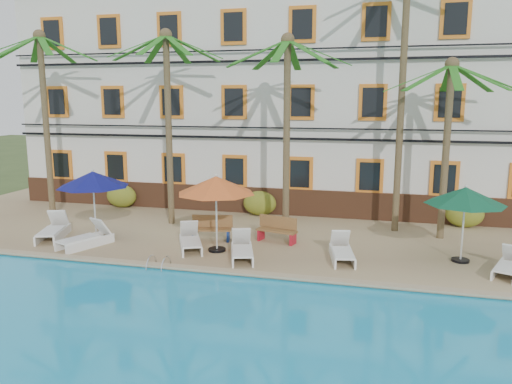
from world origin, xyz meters
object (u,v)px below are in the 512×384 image
(palm_d, at_px, (404,61))
(lounger_b, at_px, (86,238))
(bench_right, at_px, (278,229))
(umbrella_blue, at_px, (93,180))
(palm_c, at_px, (287,106))
(umbrella_red, at_px, (216,185))
(palm_a, at_px, (44,99))
(lounger_e, at_px, (342,251))
(umbrella_green, at_px, (465,196))
(lounger_f, at_px, (508,266))
(pool_ladder, at_px, (159,267))
(bench_left, at_px, (211,228))
(palm_e, at_px, (448,121))
(lounger_a, at_px, (54,230))
(lounger_c, at_px, (190,241))
(lounger_d, at_px, (242,249))
(palm_b, at_px, (168,100))

(palm_d, distance_m, lounger_b, 13.27)
(bench_right, bearing_deg, umbrella_blue, -169.27)
(palm_c, distance_m, umbrella_red, 4.24)
(lounger_b, relative_size, bench_right, 1.33)
(palm_a, relative_size, lounger_e, 4.05)
(umbrella_green, distance_m, lounger_f, 2.41)
(umbrella_green, height_order, pool_ladder, umbrella_green)
(palm_c, height_order, lounger_e, palm_c)
(lounger_f, bearing_deg, palm_a, 170.31)
(palm_d, relative_size, lounger_f, 5.66)
(bench_left, distance_m, pool_ladder, 3.35)
(lounger_f, distance_m, bench_left, 9.88)
(palm_e, height_order, bench_right, palm_e)
(palm_e, xyz_separation_m, bench_left, (-8.25, -2.39, -3.88))
(umbrella_red, bearing_deg, umbrella_green, 6.09)
(umbrella_red, bearing_deg, lounger_b, -172.24)
(palm_d, height_order, bench_left, palm_d)
(palm_e, height_order, lounger_f, palm_e)
(palm_d, bearing_deg, lounger_b, -155.18)
(lounger_b, bearing_deg, umbrella_blue, 102.58)
(umbrella_red, distance_m, lounger_a, 6.74)
(umbrella_red, bearing_deg, lounger_f, -0.51)
(palm_a, xyz_separation_m, palm_c, (10.51, -0.18, -0.27))
(palm_d, relative_size, lounger_c, 5.17)
(bench_left, bearing_deg, lounger_b, -155.40)
(umbrella_red, height_order, lounger_e, umbrella_red)
(palm_a, relative_size, umbrella_green, 3.18)
(lounger_d, relative_size, lounger_f, 1.10)
(palm_c, height_order, umbrella_red, palm_c)
(palm_c, xyz_separation_m, bench_right, (-0.07, -1.16, -4.41))
(palm_b, bearing_deg, umbrella_green, -12.15)
(lounger_d, xyz_separation_m, lounger_e, (3.19, 0.63, -0.01))
(palm_b, relative_size, lounger_a, 3.60)
(lounger_d, height_order, lounger_e, lounger_d)
(palm_b, distance_m, pool_ladder, 7.59)
(palm_d, height_order, lounger_c, palm_d)
(lounger_c, relative_size, pool_ladder, 2.71)
(palm_b, xyz_separation_m, palm_c, (4.96, -0.45, -0.21))
(pool_ladder, bearing_deg, lounger_c, 83.38)
(palm_d, relative_size, pool_ladder, 14.03)
(lounger_e, bearing_deg, bench_left, 166.95)
(lounger_a, distance_m, pool_ladder, 5.64)
(lounger_c, bearing_deg, palm_d, 31.68)
(lounger_f, bearing_deg, umbrella_blue, 178.21)
(lounger_b, height_order, bench_right, lounger_b)
(palm_c, xyz_separation_m, umbrella_red, (-1.86, -2.78, -2.60))
(umbrella_blue, bearing_deg, pool_ladder, -33.41)
(bench_left, height_order, pool_ladder, bench_left)
(umbrella_blue, relative_size, lounger_b, 1.25)
(lounger_c, bearing_deg, pool_ladder, -96.62)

